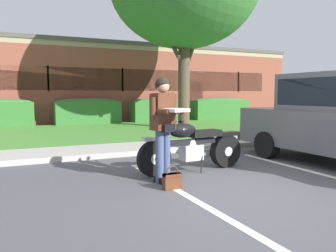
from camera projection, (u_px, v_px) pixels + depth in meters
ground_plane at (251, 189)px, 5.15m from camera, size 140.00×140.00×0.00m
curb_strip at (161, 151)px, 8.24m from camera, size 60.00×0.20×0.12m
concrete_walk at (148, 147)px, 9.01m from camera, size 60.00×1.50×0.08m
grass_lawn at (107, 131)px, 12.78m from camera, size 60.00×6.85×0.06m
stall_stripe_0 at (184, 194)px, 4.89m from camera, size 0.13×4.40×0.01m
stall_stripe_1 at (322, 174)px, 6.06m from camera, size 0.13×4.40×0.01m
motorcycle at (196, 145)px, 6.31m from camera, size 2.24×0.82×1.26m
rider_person at (164, 121)px, 5.43m from camera, size 0.54×0.65×1.70m
handbag at (172, 180)px, 5.13m from camera, size 0.28×0.13×0.36m
hedge_left at (0, 113)px, 14.25m from camera, size 2.61×0.90×1.24m
hedge_center_left at (88, 111)px, 15.78m from camera, size 2.98×0.90×1.24m
hedge_center_right at (160, 109)px, 17.31m from camera, size 2.94×0.90×1.24m
hedge_right at (220, 108)px, 18.84m from camera, size 3.33×0.90×1.24m
brick_building at (100, 84)px, 21.66m from camera, size 21.28×10.00×4.13m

